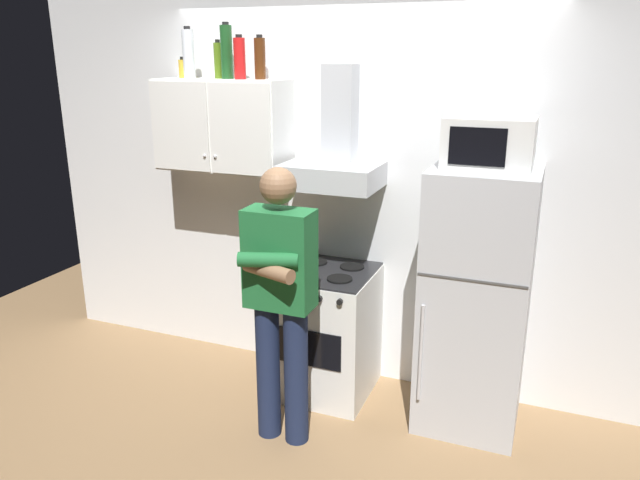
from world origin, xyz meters
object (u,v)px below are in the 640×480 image
at_px(stove_oven, 327,331).
at_px(bottle_olive_oil, 218,60).
at_px(person_standing, 280,298).
at_px(bottle_vodka_clear, 188,54).
at_px(refrigerator, 476,301).
at_px(upper_cabinet, 223,125).
at_px(range_hood, 335,155).
at_px(bottle_spice_jar, 183,68).
at_px(bottle_rum_dark, 260,58).
at_px(bottle_wine_green, 227,52).
at_px(microwave, 489,142).
at_px(bottle_soda_red, 240,58).

distance_m(stove_oven, bottle_olive_oil, 1.93).
xyz_separation_m(person_standing, bottle_vodka_clear, (-0.97, 0.71, 1.31)).
bearing_deg(refrigerator, upper_cabinet, 175.93).
distance_m(stove_oven, person_standing, 0.77).
xyz_separation_m(range_hood, bottle_spice_jar, (-1.10, 0.02, 0.52)).
relative_size(refrigerator, bottle_rum_dark, 5.85).
relative_size(range_hood, bottle_rum_dark, 2.74).
height_order(refrigerator, bottle_olive_oil, bottle_olive_oil).
bearing_deg(person_standing, bottle_olive_oil, 135.42).
relative_size(stove_oven, bottle_vodka_clear, 2.66).
bearing_deg(range_hood, bottle_olive_oil, 177.08).
distance_m(range_hood, refrigerator, 1.25).
height_order(refrigerator, bottle_spice_jar, bottle_spice_jar).
bearing_deg(refrigerator, stove_oven, -179.96).
distance_m(bottle_spice_jar, bottle_wine_green, 0.36).
distance_m(stove_oven, microwave, 1.62).
height_order(range_hood, bottle_rum_dark, bottle_rum_dark).
bearing_deg(bottle_spice_jar, refrigerator, -4.04).
xyz_separation_m(range_hood, person_standing, (-0.05, -0.73, -0.70)).
height_order(microwave, bottle_rum_dark, bottle_rum_dark).
distance_m(stove_oven, bottle_rum_dark, 1.83).
height_order(upper_cabinet, bottle_vodka_clear, bottle_vodka_clear).
distance_m(range_hood, bottle_spice_jar, 1.21).
bearing_deg(upper_cabinet, stove_oven, -8.90).
xyz_separation_m(refrigerator, bottle_spice_jar, (-2.05, 0.14, 1.31)).
relative_size(person_standing, bottle_soda_red, 5.98).
bearing_deg(bottle_rum_dark, bottle_wine_green, -177.88).
bearing_deg(stove_oven, bottle_olive_oil, 168.56).
xyz_separation_m(stove_oven, refrigerator, (0.95, 0.00, 0.37)).
xyz_separation_m(upper_cabinet, range_hood, (0.80, 0.00, -0.15)).
xyz_separation_m(upper_cabinet, bottle_vodka_clear, (-0.22, -0.02, 0.46)).
xyz_separation_m(range_hood, bottle_vodka_clear, (-1.02, -0.02, 0.61)).
relative_size(microwave, person_standing, 0.29).
bearing_deg(bottle_spice_jar, stove_oven, -7.55).
bearing_deg(bottle_spice_jar, person_standing, -35.63).
height_order(bottle_vodka_clear, bottle_soda_red, bottle_vodka_clear).
bearing_deg(microwave, bottle_soda_red, 176.74).
distance_m(microwave, bottle_soda_red, 1.66).
bearing_deg(person_standing, microwave, 32.00).
height_order(bottle_vodka_clear, bottle_rum_dark, bottle_vodka_clear).
bearing_deg(microwave, bottle_spice_jar, 176.47).
distance_m(microwave, bottle_wine_green, 1.78).
distance_m(range_hood, bottle_vodka_clear, 1.19).
relative_size(bottle_vodka_clear, bottle_olive_oil, 1.33).
bearing_deg(upper_cabinet, microwave, -3.48).
distance_m(bottle_rum_dark, bottle_soda_red, 0.13).
bearing_deg(bottle_soda_red, bottle_vodka_clear, -178.80).
bearing_deg(person_standing, bottle_vodka_clear, 143.87).
height_order(stove_oven, bottle_olive_oil, bottle_olive_oil).
bearing_deg(upper_cabinet, bottle_wine_green, 22.07).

